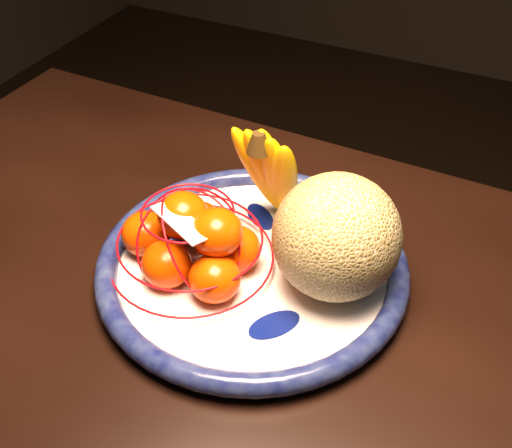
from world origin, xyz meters
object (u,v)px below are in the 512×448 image
at_px(cantaloupe, 336,237).
at_px(mandarin_bag, 193,242).
at_px(banana_bunch, 273,170).
at_px(fruit_bowl, 252,266).

bearing_deg(cantaloupe, mandarin_bag, -164.37).
bearing_deg(banana_bunch, fruit_bowl, -72.44).
relative_size(cantaloupe, mandarin_bag, 0.55).
distance_m(fruit_bowl, mandarin_bag, 0.07).
bearing_deg(banana_bunch, mandarin_bag, -104.73).
bearing_deg(fruit_bowl, banana_bunch, 98.86).
height_order(fruit_bowl, mandarin_bag, mandarin_bag).
height_order(banana_bunch, mandarin_bag, banana_bunch).
xyz_separation_m(fruit_bowl, mandarin_bag, (-0.06, -0.03, 0.04)).
bearing_deg(cantaloupe, banana_bunch, 147.69).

